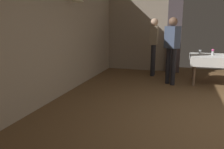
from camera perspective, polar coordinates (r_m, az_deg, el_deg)
The scene contains 8 objects.
ground at distance 3.93m, azimuth 25.67°, elevation -12.00°, with size 10.08×10.08×0.00m, color brown.
wall_left at distance 4.38m, azimuth -18.89°, elevation 11.31°, with size 0.49×8.40×3.00m.
wall_back at distance 7.76m, azimuth 22.45°, elevation 11.40°, with size 6.40×0.27×3.00m.
dining_table_mid at distance 6.55m, azimuth 24.94°, elevation 3.60°, with size 1.36×1.06×0.75m.
flower_vase_mid at distance 6.56m, azimuth 23.98°, elevation 5.24°, with size 0.07×0.07×0.17m.
glass_mid_d at distance 6.78m, azimuth 21.27°, elevation 5.35°, with size 0.07×0.07×0.10m, color silver.
person_waiter_by_doorway at distance 6.99m, azimuth 10.44°, elevation 8.01°, with size 0.22×0.36×1.72m.
person_diner_standing_aside at distance 6.03m, azimuth 14.80°, elevation 7.12°, with size 0.42×0.40×1.72m.
Camera 1 is at (-0.64, -3.55, 1.55)m, focal length 36.40 mm.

